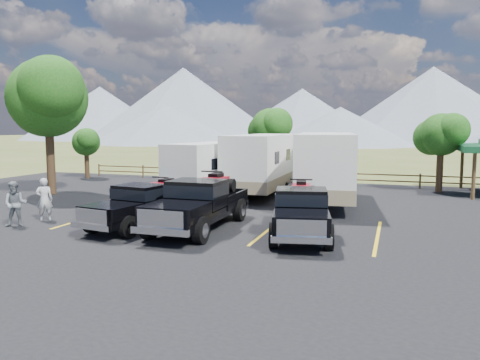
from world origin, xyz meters
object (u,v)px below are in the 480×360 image
(rig_center, at_px, (200,202))
(tree_big_nw, at_px, (47,98))
(trailer_left, at_px, (214,169))
(person_b, at_px, (15,204))
(person_a, at_px, (44,199))
(rig_left, at_px, (144,204))
(trailer_right, at_px, (326,167))
(rig_right, at_px, (301,210))
(trailer_center, at_px, (263,164))

(rig_center, bearing_deg, tree_big_nw, 153.93)
(trailer_left, relative_size, person_b, 4.92)
(person_a, bearing_deg, person_b, 43.77)
(rig_left, xyz_separation_m, trailer_left, (-0.12, 7.86, 0.70))
(tree_big_nw, bearing_deg, trailer_right, 5.63)
(rig_right, xyz_separation_m, trailer_right, (-0.19, 7.19, 0.95))
(tree_big_nw, bearing_deg, rig_right, -19.55)
(rig_left, distance_m, person_b, 5.02)
(rig_right, distance_m, person_a, 10.73)
(tree_big_nw, bearing_deg, rig_center, -25.91)
(tree_big_nw, xyz_separation_m, trailer_center, (11.84, 3.56, -3.74))
(rig_left, height_order, person_a, rig_left)
(trailer_left, xyz_separation_m, trailer_center, (2.31, 1.77, 0.21))
(rig_center, distance_m, trailer_right, 8.29)
(trailer_left, height_order, trailer_right, trailer_right)
(person_a, bearing_deg, tree_big_nw, -87.13)
(tree_big_nw, distance_m, trailer_center, 12.92)
(rig_right, relative_size, person_a, 3.34)
(person_a, xyz_separation_m, person_b, (-0.24, -1.32, -0.01))
(tree_big_nw, distance_m, trailer_left, 10.47)
(trailer_left, relative_size, person_a, 4.89)
(rig_center, distance_m, trailer_center, 9.41)
(tree_big_nw, relative_size, rig_right, 1.30)
(rig_right, distance_m, trailer_center, 10.09)
(trailer_left, bearing_deg, trailer_right, 6.37)
(rig_left, xyz_separation_m, rig_right, (6.23, 0.42, 0.03))
(rig_left, distance_m, trailer_center, 9.92)
(person_a, bearing_deg, rig_left, 149.42)
(trailer_right, bearing_deg, tree_big_nw, 177.95)
(tree_big_nw, height_order, person_b, tree_big_nw)
(tree_big_nw, distance_m, rig_left, 12.31)
(tree_big_nw, bearing_deg, rig_left, -32.14)
(trailer_center, bearing_deg, tree_big_nw, -163.99)
(rig_center, xyz_separation_m, rig_right, (3.92, 0.17, -0.10))
(rig_center, relative_size, person_a, 3.54)
(trailer_center, distance_m, person_a, 12.08)
(rig_right, distance_m, person_b, 11.15)
(rig_center, relative_size, trailer_right, 0.62)
(rig_right, height_order, person_a, rig_right)
(rig_right, relative_size, trailer_right, 0.58)
(rig_center, xyz_separation_m, trailer_right, (3.73, 7.35, 0.85))
(rig_center, bearing_deg, rig_left, -173.88)
(person_b, bearing_deg, rig_left, -8.98)
(rig_center, height_order, trailer_right, trailer_right)
(trailer_right, relative_size, person_a, 5.74)
(trailer_left, bearing_deg, person_b, -106.85)
(trailer_right, xyz_separation_m, person_a, (-10.51, -8.02, -0.97))
(tree_big_nw, xyz_separation_m, rig_center, (11.96, -5.81, -4.53))
(trailer_right, bearing_deg, rig_center, -124.59)
(trailer_left, height_order, trailer_center, trailer_center)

